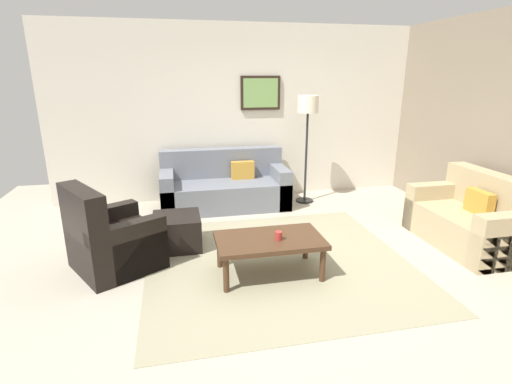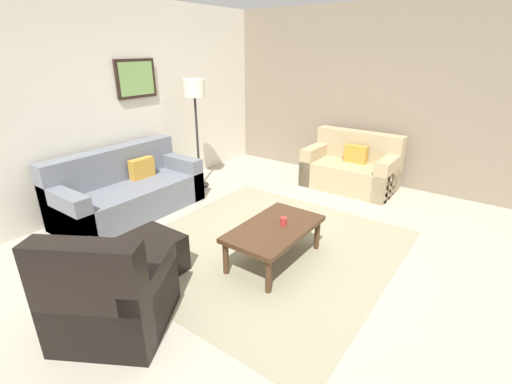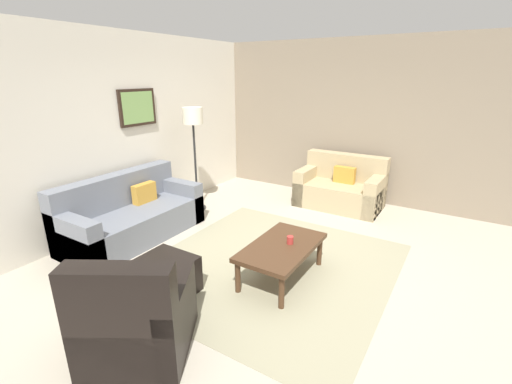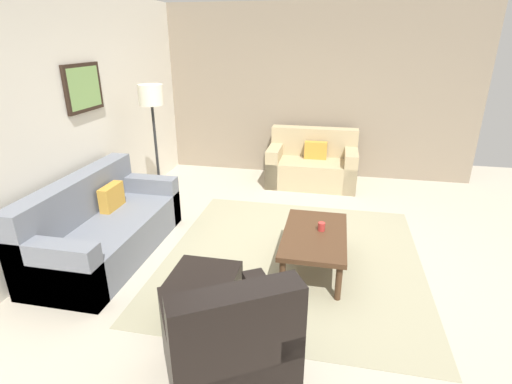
# 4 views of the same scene
# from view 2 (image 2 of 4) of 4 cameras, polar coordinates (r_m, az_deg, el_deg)

# --- Properties ---
(ground_plane) EXTENTS (8.00, 8.00, 0.00)m
(ground_plane) POSITION_cam_2_polar(r_m,az_deg,el_deg) (4.20, 1.37, -8.79)
(ground_plane) COLOR #B2A893
(rear_partition) EXTENTS (6.00, 0.12, 2.80)m
(rear_partition) POSITION_cam_2_polar(r_m,az_deg,el_deg) (5.56, -21.67, 12.78)
(rear_partition) COLOR silver
(rear_partition) RESTS_ON ground_plane
(stone_feature_panel) EXTENTS (0.12, 5.20, 2.80)m
(stone_feature_panel) POSITION_cam_2_polar(r_m,az_deg,el_deg) (6.36, 17.63, 14.27)
(stone_feature_panel) COLOR gray
(stone_feature_panel) RESTS_ON ground_plane
(area_rug) EXTENTS (2.88, 2.75, 0.01)m
(area_rug) POSITION_cam_2_polar(r_m,az_deg,el_deg) (4.20, 1.37, -8.75)
(area_rug) COLOR gray
(area_rug) RESTS_ON ground_plane
(couch_main) EXTENTS (1.95, 0.89, 0.88)m
(couch_main) POSITION_cam_2_polar(r_m,az_deg,el_deg) (5.26, -19.93, 0.02)
(couch_main) COLOR slate
(couch_main) RESTS_ON ground_plane
(couch_loveseat) EXTENTS (0.83, 1.41, 0.88)m
(couch_loveseat) POSITION_cam_2_polar(r_m,az_deg,el_deg) (6.09, 15.00, 3.61)
(couch_loveseat) COLOR tan
(couch_loveseat) RESTS_ON ground_plane
(armchair_leather) EXTENTS (1.10, 1.10, 0.95)m
(armchair_leather) POSITION_cam_2_polar(r_m,az_deg,el_deg) (3.15, -22.16, -15.71)
(armchair_leather) COLOR black
(armchair_leather) RESTS_ON ground_plane
(ottoman) EXTENTS (0.56, 0.56, 0.40)m
(ottoman) POSITION_cam_2_polar(r_m,az_deg,el_deg) (3.82, -16.44, -9.68)
(ottoman) COLOR black
(ottoman) RESTS_ON ground_plane
(coffee_table) EXTENTS (1.10, 0.64, 0.41)m
(coffee_table) POSITION_cam_2_polar(r_m,az_deg,el_deg) (3.80, 2.95, -6.17)
(coffee_table) COLOR #472D1C
(coffee_table) RESTS_ON ground_plane
(cup) EXTENTS (0.07, 0.07, 0.09)m
(cup) POSITION_cam_2_polar(r_m,az_deg,el_deg) (3.78, 4.40, -4.69)
(cup) COLOR #B2332D
(cup) RESTS_ON coffee_table
(lamp_standing) EXTENTS (0.32, 0.32, 1.71)m
(lamp_standing) POSITION_cam_2_polar(r_m,az_deg,el_deg) (5.72, -9.68, 14.28)
(lamp_standing) COLOR black
(lamp_standing) RESTS_ON ground_plane
(framed_artwork) EXTENTS (0.65, 0.04, 0.54)m
(framed_artwork) POSITION_cam_2_polar(r_m,az_deg,el_deg) (5.66, -18.50, 16.71)
(framed_artwork) COLOR black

